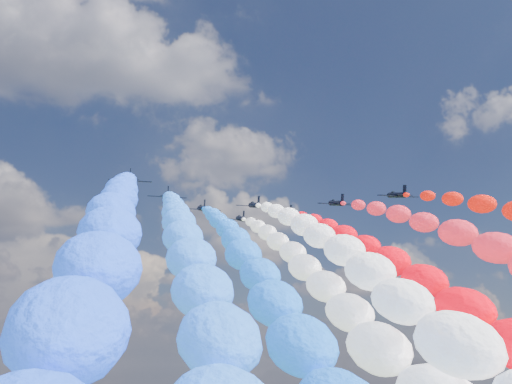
{
  "coord_description": "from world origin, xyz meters",
  "views": [
    {
      "loc": [
        -25.55,
        -128.84,
        57.46
      ],
      "look_at": [
        0.0,
        4.0,
        96.24
      ],
      "focal_mm": 42.33,
      "sensor_mm": 36.0,
      "label": 1
    }
  ],
  "objects": [
    {
      "name": "jet_6",
      "position": [
        19.18,
        2.93,
        94.24
      ],
      "size": [
        9.09,
        12.25,
        5.52
      ],
      "primitive_type": null,
      "rotation": [
        0.26,
        0.0,
        0.03
      ],
      "color": "black"
    },
    {
      "name": "trail_1",
      "position": [
        -20.61,
        -63.02,
        66.57
      ],
      "size": [
        6.78,
        131.4,
        59.55
      ],
      "primitive_type": null,
      "color": "blue"
    },
    {
      "name": "trail_2",
      "position": [
        -11.55,
        -53.14,
        66.57
      ],
      "size": [
        6.78,
        131.4,
        59.55
      ],
      "primitive_type": null,
      "color": "blue"
    },
    {
      "name": "jet_5",
      "position": [
        10.07,
        14.94,
        94.24
      ],
      "size": [
        8.79,
        12.03,
        5.52
      ],
      "primitive_type": null,
      "rotation": [
        0.26,
        0.0,
        -0.0
      ],
      "color": "black"
    },
    {
      "name": "jet_3",
      "position": [
        0.51,
        8.53,
        94.24
      ],
      "size": [
        9.31,
        12.41,
        5.52
      ],
      "primitive_type": null,
      "rotation": [
        0.26,
        0.0,
        0.05
      ],
      "color": "black"
    },
    {
      "name": "jet_0",
      "position": [
        -28.6,
        -7.01,
        94.24
      ],
      "size": [
        8.88,
        12.1,
        5.52
      ],
      "primitive_type": null,
      "rotation": [
        0.26,
        0.0,
        0.01
      ],
      "color": "black"
    },
    {
      "name": "trail_3",
      "position": [
        0.51,
        -58.58,
        66.57
      ],
      "size": [
        6.78,
        131.4,
        59.55
      ],
      "primitive_type": null,
      "color": "white"
    },
    {
      "name": "trail_5",
      "position": [
        10.07,
        -52.18,
        66.57
      ],
      "size": [
        6.78,
        131.4,
        59.55
      ],
      "primitive_type": null,
      "color": "#F70111"
    },
    {
      "name": "jet_4",
      "position": [
        -0.46,
        22.82,
        94.24
      ],
      "size": [
        8.96,
        12.15,
        5.52
      ],
      "primitive_type": null,
      "rotation": [
        0.26,
        0.0,
        0.02
      ],
      "color": "black"
    },
    {
      "name": "jet_2",
      "position": [
        -11.55,
        13.97,
        94.24
      ],
      "size": [
        9.26,
        12.37,
        5.52
      ],
      "primitive_type": null,
      "rotation": [
        0.26,
        0.0,
        0.04
      ],
      "color": "black"
    },
    {
      "name": "trail_0",
      "position": [
        -28.6,
        -74.13,
        66.57
      ],
      "size": [
        6.78,
        131.4,
        59.55
      ],
      "primitive_type": null,
      "color": "#1E51FF"
    },
    {
      "name": "jet_1",
      "position": [
        -20.61,
        4.1,
        94.24
      ],
      "size": [
        9.03,
        12.21,
        5.52
      ],
      "primitive_type": null,
      "rotation": [
        0.26,
        0.0,
        0.02
      ],
      "color": "black"
    },
    {
      "name": "jet_7",
      "position": [
        30.36,
        -6.44,
        94.24
      ],
      "size": [
        8.8,
        12.04,
        5.52
      ],
      "primitive_type": null,
      "rotation": [
        0.26,
        0.0,
        0.0
      ],
      "color": "black"
    },
    {
      "name": "trail_4",
      "position": [
        -0.46,
        -44.3,
        66.57
      ],
      "size": [
        6.78,
        131.4,
        59.55
      ],
      "primitive_type": null,
      "color": "white"
    }
  ]
}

